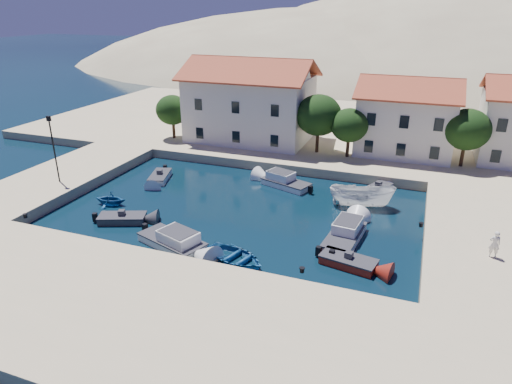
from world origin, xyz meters
TOP-DOWN VIEW (x-y plane):
  - ground at (0.00, 0.00)m, footprint 400.00×400.00m
  - quay_south at (0.00, -6.00)m, footprint 52.00×12.00m
  - quay_east at (20.50, 10.00)m, footprint 11.00×20.00m
  - quay_west at (-19.00, 10.00)m, footprint 8.00×20.00m
  - quay_north at (2.00, 38.00)m, footprint 80.00×36.00m
  - hills at (20.64, 123.62)m, footprint 254.00×176.00m
  - building_left at (-6.00, 28.00)m, footprint 14.70×9.45m
  - building_mid at (12.00, 29.00)m, footprint 10.50×8.40m
  - trees at (4.51, 25.46)m, footprint 37.30×5.30m
  - lamppost at (-17.50, 8.00)m, footprint 0.35×0.25m
  - bollards at (2.80, 3.87)m, footprint 29.36×9.56m
  - motorboat_grey_sw at (-8.06, 4.50)m, footprint 4.09×2.91m
  - cabin_cruiser_south at (-2.25, 2.46)m, footprint 5.78×3.88m
  - rowboat_south at (2.89, 2.08)m, footprint 5.38×4.51m
  - motorboat_red_se at (10.33, 4.25)m, footprint 4.03×2.39m
  - cabin_cruiser_east at (9.45, 7.63)m, footprint 2.68×5.50m
  - boat_east at (9.69, 14.45)m, footprint 5.92×3.13m
  - motorboat_white_ne at (10.66, 18.36)m, footprint 2.66×3.53m
  - rowboat_west at (-11.12, 7.06)m, footprint 3.11×2.80m
  - motorboat_white_west at (-10.34, 13.96)m, footprint 2.71×4.09m
  - cabin_cruiser_north at (2.14, 16.59)m, footprint 5.22×3.53m
  - pedestrian at (19.26, 7.04)m, footprint 0.72×0.50m

SIDE VIEW (x-z plane):
  - hills at x=20.64m, z-range -72.90..26.10m
  - ground at x=0.00m, z-range 0.00..0.00m
  - rowboat_south at x=2.89m, z-range -0.48..0.48m
  - boat_east at x=9.69m, z-range -1.09..1.09m
  - rowboat_west at x=-11.12m, z-range -0.73..0.73m
  - motorboat_red_se at x=10.33m, z-range -0.33..0.92m
  - motorboat_white_west at x=-10.34m, z-range -0.33..0.92m
  - motorboat_grey_sw at x=-8.06m, z-range -0.33..0.92m
  - motorboat_white_ne at x=10.66m, z-range -0.33..0.92m
  - cabin_cruiser_south at x=-2.25m, z-range -0.32..1.28m
  - cabin_cruiser_north at x=2.14m, z-range -0.32..1.28m
  - cabin_cruiser_east at x=9.45m, z-range -0.32..1.28m
  - quay_south at x=0.00m, z-range 0.00..1.00m
  - quay_east at x=20.50m, z-range 0.00..1.00m
  - quay_west at x=-19.00m, z-range 0.00..1.00m
  - quay_north at x=2.00m, z-range 0.00..1.00m
  - bollards at x=2.80m, z-range 1.00..1.30m
  - pedestrian at x=19.26m, z-range 1.00..2.88m
  - lamppost at x=-17.50m, z-range 1.64..7.87m
  - trees at x=4.51m, z-range 1.61..8.06m
  - building_mid at x=12.00m, z-range 1.07..9.37m
  - building_left at x=-6.00m, z-range 1.09..10.79m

